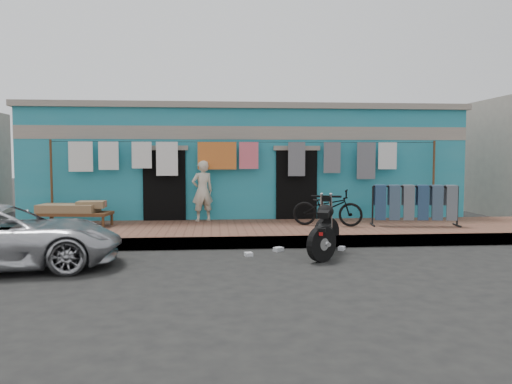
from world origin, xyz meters
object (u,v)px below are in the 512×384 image
object	(u,v)px
jeans_rack	(415,205)
car	(0,236)
charpoy	(76,214)
bicycle	(327,204)
seated_person	(202,191)
motorcycle	(324,226)

from	to	relation	value
jeans_rack	car	bearing A→B (deg)	-161.03
car	charpoy	world-z (taller)	car
car	bicycle	size ratio (longest dim) A/B	2.44
seated_person	bicycle	bearing A→B (deg)	139.28
bicycle	car	bearing A→B (deg)	134.61
motorcycle	charpoy	size ratio (longest dim) A/B	1.02
charpoy	jeans_rack	world-z (taller)	jeans_rack
charpoy	motorcycle	bearing A→B (deg)	-26.40
bicycle	jeans_rack	distance (m)	2.11
car	motorcycle	size ratio (longest dim) A/B	2.20
seated_person	charpoy	xyz separation A→B (m)	(-3.00, -0.74, -0.49)
charpoy	seated_person	bearing A→B (deg)	13.92
seated_person	charpoy	distance (m)	3.13
car	jeans_rack	world-z (taller)	jeans_rack
charpoy	car	bearing A→B (deg)	-95.16
car	charpoy	distance (m)	3.51
motorcycle	jeans_rack	bearing A→B (deg)	54.68
charpoy	jeans_rack	bearing A→B (deg)	-4.19
car	seated_person	world-z (taller)	seated_person
bicycle	jeans_rack	bearing A→B (deg)	-76.68
bicycle	motorcycle	distance (m)	2.38
jeans_rack	charpoy	bearing A→B (deg)	175.81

